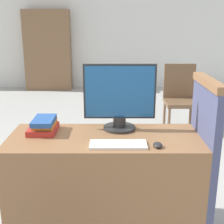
# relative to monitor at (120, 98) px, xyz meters

# --- Properties ---
(wall_back) EXTENTS (12.00, 0.06, 2.80)m
(wall_back) POSITION_rel_monitor_xyz_m (-0.11, 4.97, 0.44)
(wall_back) COLOR white
(wall_back) RESTS_ON ground_plane
(desk) EXTENTS (1.33, 0.56, 0.73)m
(desk) POSITION_rel_monitor_xyz_m (-0.11, -0.16, -0.60)
(desk) COLOR #8C603D
(desk) RESTS_ON ground_plane
(carrel_divider) EXTENTS (0.07, 0.55, 1.14)m
(carrel_divider) POSITION_rel_monitor_xyz_m (0.58, -0.17, -0.38)
(carrel_divider) COLOR #474C70
(carrel_divider) RESTS_ON ground_plane
(monitor) EXTENTS (0.52, 0.24, 0.48)m
(monitor) POSITION_rel_monitor_xyz_m (0.00, 0.00, 0.00)
(monitor) COLOR #282828
(monitor) RESTS_ON desk
(keyboard) EXTENTS (0.37, 0.14, 0.02)m
(keyboard) POSITION_rel_monitor_xyz_m (-0.02, -0.32, -0.22)
(keyboard) COLOR white
(keyboard) RESTS_ON desk
(mouse) EXTENTS (0.06, 0.08, 0.03)m
(mouse) POSITION_rel_monitor_xyz_m (0.23, -0.34, -0.22)
(mouse) COLOR #262626
(mouse) RESTS_ON desk
(book_stack) EXTENTS (0.20, 0.25, 0.10)m
(book_stack) POSITION_rel_monitor_xyz_m (-0.54, -0.07, -0.18)
(book_stack) COLOR #B72D28
(book_stack) RESTS_ON desk
(far_chair) EXTENTS (0.44, 0.44, 0.92)m
(far_chair) POSITION_rel_monitor_xyz_m (0.90, 2.07, -0.46)
(far_chair) COLOR brown
(far_chair) RESTS_ON ground_plane
(bookshelf_far) EXTENTS (0.99, 0.32, 1.72)m
(bookshelf_far) POSITION_rel_monitor_xyz_m (-1.46, 4.73, -0.10)
(bookshelf_far) COLOR #846042
(bookshelf_far) RESTS_ON ground_plane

